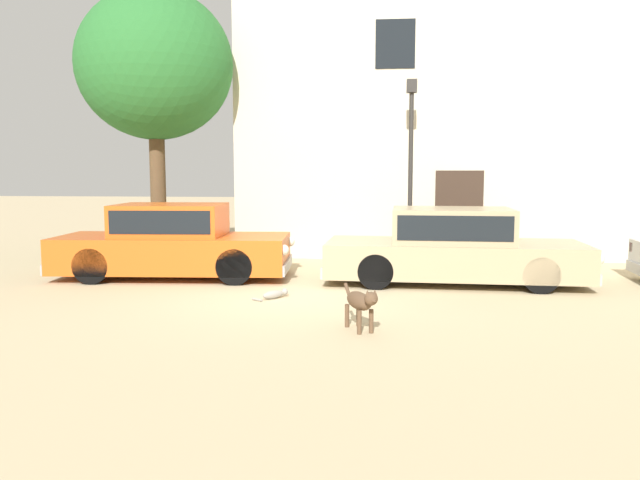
{
  "coord_description": "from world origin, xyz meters",
  "views": [
    {
      "loc": [
        1.4,
        -10.36,
        2.07
      ],
      "look_at": [
        0.38,
        0.2,
        0.9
      ],
      "focal_mm": 34.81,
      "sensor_mm": 36.0,
      "label": 1
    }
  ],
  "objects": [
    {
      "name": "stray_dog_spotted",
      "position": [
        1.16,
        -2.43,
        0.38
      ],
      "size": [
        0.5,
        0.91,
        0.61
      ],
      "rotation": [
        0.0,
        0.0,
        5.17
      ],
      "color": "brown",
      "rests_on": "ground_plane"
    },
    {
      "name": "parked_sedan_nearest",
      "position": [
        -2.64,
        1.36,
        0.71
      ],
      "size": [
        4.68,
        2.0,
        1.44
      ],
      "rotation": [
        0.0,
        0.0,
        0.06
      ],
      "color": "#D15619",
      "rests_on": "ground_plane"
    },
    {
      "name": "ground_plane",
      "position": [
        0.0,
        0.0,
        0.0
      ],
      "size": [
        80.0,
        80.0,
        0.0
      ],
      "primitive_type": "plane",
      "color": "tan"
    },
    {
      "name": "acacia_tree_left",
      "position": [
        -3.74,
        3.64,
        4.46
      ],
      "size": [
        3.56,
        3.21,
        6.19
      ],
      "color": "brown",
      "rests_on": "ground_plane"
    },
    {
      "name": "stray_cat",
      "position": [
        -0.31,
        -0.47,
        0.07
      ],
      "size": [
        0.55,
        0.5,
        0.16
      ],
      "rotation": [
        0.0,
        0.0,
        0.79
      ],
      "color": "gray",
      "rests_on": "ground_plane"
    },
    {
      "name": "apartment_block",
      "position": [
        5.5,
        6.84,
        3.68
      ],
      "size": [
        15.17,
        5.18,
        7.36
      ],
      "color": "beige",
      "rests_on": "ground_plane"
    },
    {
      "name": "street_lamp",
      "position": [
        2.06,
        3.39,
        2.57
      ],
      "size": [
        0.22,
        0.22,
        4.05
      ],
      "color": "#2D2B28",
      "rests_on": "ground_plane"
    },
    {
      "name": "parked_sedan_second",
      "position": [
        2.76,
        1.26,
        0.69
      ],
      "size": [
        4.9,
        1.99,
        1.4
      ],
      "rotation": [
        0.0,
        0.0,
        -0.04
      ],
      "color": "tan",
      "rests_on": "ground_plane"
    }
  ]
}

